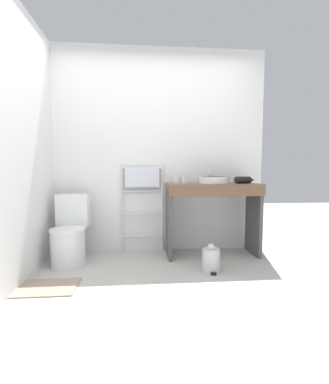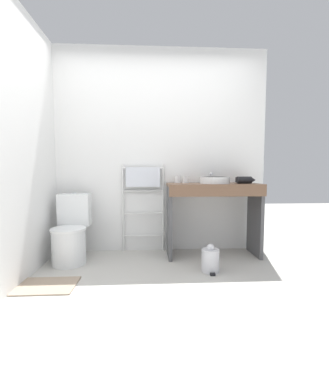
% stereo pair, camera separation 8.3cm
% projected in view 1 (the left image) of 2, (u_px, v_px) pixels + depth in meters
% --- Properties ---
extents(ground_plane, '(12.00, 12.00, 0.00)m').
position_uv_depth(ground_plane, '(166.00, 306.00, 1.97)').
color(ground_plane, '#B2AFA8').
extents(wall_back, '(2.79, 0.12, 2.58)m').
position_uv_depth(wall_back, '(156.00, 151.00, 3.33)').
color(wall_back, white).
rests_on(wall_back, ground_plane).
extents(wall_side, '(0.12, 2.09, 2.58)m').
position_uv_depth(wall_side, '(21.00, 144.00, 2.45)').
color(wall_side, white).
rests_on(wall_side, ground_plane).
extents(toilet, '(0.38, 0.54, 0.77)m').
position_uv_depth(toilet, '(70.00, 234.00, 2.88)').
color(toilet, white).
rests_on(toilet, ground_plane).
extents(towel_radiator, '(0.54, 0.06, 1.12)m').
position_uv_depth(towel_radiator, '(142.00, 187.00, 3.24)').
color(towel_radiator, silver).
rests_on(towel_radiator, ground_plane).
extents(vanity_counter, '(1.10, 0.50, 0.88)m').
position_uv_depth(vanity_counter, '(212.00, 206.00, 3.11)').
color(vanity_counter, brown).
rests_on(vanity_counter, ground_plane).
extents(sink_basin, '(0.36, 0.36, 0.08)m').
position_uv_depth(sink_basin, '(214.00, 180.00, 3.11)').
color(sink_basin, white).
rests_on(sink_basin, vanity_counter).
extents(faucet, '(0.02, 0.10, 0.13)m').
position_uv_depth(faucet, '(210.00, 176.00, 3.30)').
color(faucet, silver).
rests_on(faucet, vanity_counter).
extents(cup_near_wall, '(0.08, 0.08, 0.09)m').
position_uv_depth(cup_near_wall, '(177.00, 179.00, 3.22)').
color(cup_near_wall, white).
rests_on(cup_near_wall, vanity_counter).
extents(cup_near_edge, '(0.08, 0.08, 0.08)m').
position_uv_depth(cup_near_edge, '(185.00, 180.00, 3.20)').
color(cup_near_edge, white).
rests_on(cup_near_edge, vanity_counter).
extents(hair_dryer, '(0.22, 0.18, 0.08)m').
position_uv_depth(hair_dryer, '(244.00, 180.00, 3.08)').
color(hair_dryer, black).
rests_on(hair_dryer, vanity_counter).
extents(trash_bin, '(0.18, 0.21, 0.29)m').
position_uv_depth(trash_bin, '(211.00, 259.00, 2.65)').
color(trash_bin, silver).
rests_on(trash_bin, ground_plane).
extents(bath_mat, '(0.56, 0.36, 0.01)m').
position_uv_depth(bath_mat, '(45.00, 287.00, 2.27)').
color(bath_mat, gray).
rests_on(bath_mat, ground_plane).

